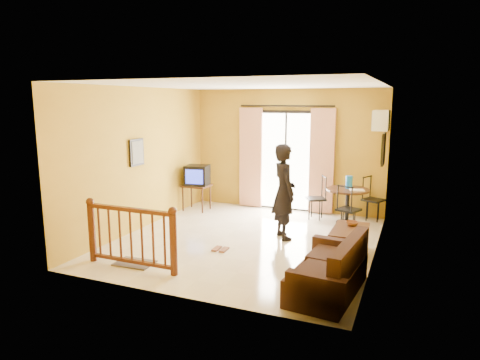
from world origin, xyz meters
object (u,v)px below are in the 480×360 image
at_px(coffee_table, 349,237).
at_px(standing_person, 284,192).
at_px(dining_table, 348,196).
at_px(sofa, 331,273).
at_px(television, 197,175).

xyz_separation_m(coffee_table, standing_person, (-1.27, 0.40, 0.59)).
xyz_separation_m(dining_table, sofa, (0.32, -3.44, -0.30)).
distance_m(coffee_table, sofa, 1.62).
xyz_separation_m(sofa, standing_person, (-1.27, 2.01, 0.60)).
bearing_deg(television, dining_table, -6.40).
xyz_separation_m(dining_table, coffee_table, (0.32, -1.83, -0.29)).
relative_size(television, coffee_table, 0.59).
bearing_deg(standing_person, television, 26.11).
distance_m(sofa, standing_person, 2.45).
bearing_deg(standing_person, sofa, 174.62).
bearing_deg(sofa, standing_person, 128.35).
height_order(sofa, standing_person, standing_person).
distance_m(television, coffee_table, 4.09).
xyz_separation_m(television, sofa, (3.72, -3.22, -0.55)).
xyz_separation_m(dining_table, standing_person, (-0.95, -1.43, 0.30)).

